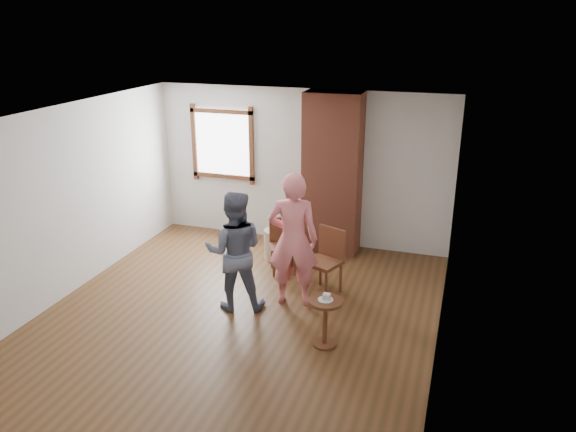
{
  "coord_description": "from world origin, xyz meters",
  "views": [
    {
      "loc": [
        2.61,
        -5.94,
        3.71
      ],
      "look_at": [
        0.41,
        0.8,
        1.15
      ],
      "focal_mm": 35.0,
      "sensor_mm": 36.0,
      "label": 1
    }
  ],
  "objects_px": {
    "dining_chair_left": "(283,242)",
    "person_pink": "(293,240)",
    "side_table": "(325,315)",
    "dining_chair_right": "(327,257)",
    "stoneware_crock": "(276,244)",
    "man": "(235,251)"
  },
  "relations": [
    {
      "from": "stoneware_crock",
      "to": "man",
      "type": "bearing_deg",
      "value": -89.77
    },
    {
      "from": "side_table",
      "to": "man",
      "type": "xyz_separation_m",
      "value": [
        -1.36,
        0.54,
        0.41
      ]
    },
    {
      "from": "dining_chair_right",
      "to": "person_pink",
      "type": "bearing_deg",
      "value": -105.61
    },
    {
      "from": "person_pink",
      "to": "dining_chair_left",
      "type": "bearing_deg",
      "value": -77.87
    },
    {
      "from": "side_table",
      "to": "person_pink",
      "type": "bearing_deg",
      "value": 127.44
    },
    {
      "from": "side_table",
      "to": "dining_chair_right",
      "type": "bearing_deg",
      "value": 103.7
    },
    {
      "from": "dining_chair_right",
      "to": "side_table",
      "type": "xyz_separation_m",
      "value": [
        0.33,
        -1.35,
        -0.12
      ]
    },
    {
      "from": "person_pink",
      "to": "man",
      "type": "bearing_deg",
      "value": 13.17
    },
    {
      "from": "dining_chair_right",
      "to": "side_table",
      "type": "distance_m",
      "value": 1.4
    },
    {
      "from": "stoneware_crock",
      "to": "person_pink",
      "type": "bearing_deg",
      "value": -61.9
    },
    {
      "from": "stoneware_crock",
      "to": "dining_chair_left",
      "type": "relative_size",
      "value": 0.6
    },
    {
      "from": "dining_chair_left",
      "to": "side_table",
      "type": "height_order",
      "value": "dining_chair_left"
    },
    {
      "from": "dining_chair_right",
      "to": "side_table",
      "type": "relative_size",
      "value": 1.55
    },
    {
      "from": "side_table",
      "to": "person_pink",
      "type": "height_order",
      "value": "person_pink"
    },
    {
      "from": "stoneware_crock",
      "to": "dining_chair_right",
      "type": "height_order",
      "value": "dining_chair_right"
    },
    {
      "from": "dining_chair_right",
      "to": "man",
      "type": "bearing_deg",
      "value": -120.31
    },
    {
      "from": "stoneware_crock",
      "to": "man",
      "type": "relative_size",
      "value": 0.31
    },
    {
      "from": "person_pink",
      "to": "dining_chair_right",
      "type": "bearing_deg",
      "value": -141.06
    },
    {
      "from": "side_table",
      "to": "person_pink",
      "type": "distance_m",
      "value": 1.23
    },
    {
      "from": "person_pink",
      "to": "side_table",
      "type": "bearing_deg",
      "value": 113.42
    },
    {
      "from": "dining_chair_left",
      "to": "dining_chair_right",
      "type": "distance_m",
      "value": 0.93
    },
    {
      "from": "dining_chair_left",
      "to": "person_pink",
      "type": "xyz_separation_m",
      "value": [
        0.46,
        -0.93,
        0.46
      ]
    }
  ]
}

